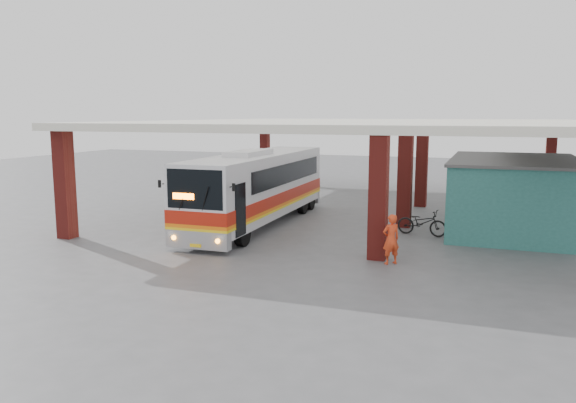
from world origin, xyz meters
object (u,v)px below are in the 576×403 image
(motorcycle, at_px, (422,222))
(pedestrian, at_px, (391,239))
(coach_bus, at_px, (257,188))
(red_chair, at_px, (459,205))

(motorcycle, height_order, pedestrian, pedestrian)
(coach_bus, distance_m, motorcycle, 7.38)
(pedestrian, bearing_deg, coach_bus, -74.07)
(coach_bus, distance_m, red_chair, 10.64)
(motorcycle, relative_size, pedestrian, 1.22)
(coach_bus, relative_size, red_chair, 13.77)
(coach_bus, relative_size, pedestrian, 6.99)
(coach_bus, bearing_deg, motorcycle, 1.17)
(motorcycle, height_order, red_chair, motorcycle)
(coach_bus, bearing_deg, red_chair, 36.29)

